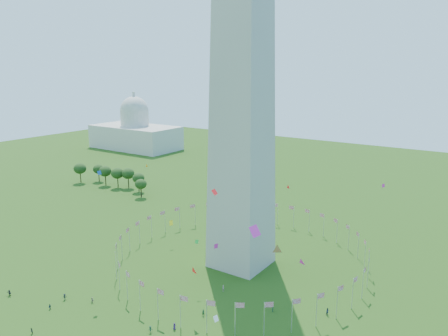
% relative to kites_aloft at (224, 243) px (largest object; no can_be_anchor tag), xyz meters
% --- Properties ---
extents(flag_ring, '(80.24, 80.24, 9.00)m').
position_rel_kites_aloft_xyz_m(flag_ring, '(-12.04, 27.50, -15.33)').
color(flag_ring, silver).
rests_on(flag_ring, ground).
extents(capitol_building, '(70.00, 35.00, 46.00)m').
position_rel_kites_aloft_xyz_m(capitol_building, '(-192.04, 157.50, 3.17)').
color(capitol_building, beige).
rests_on(capitol_building, ground).
extents(kites_aloft, '(102.86, 83.89, 34.98)m').
position_rel_kites_aloft_xyz_m(kites_aloft, '(0.00, 0.00, 0.00)').
color(kites_aloft, '#CC2699').
rests_on(kites_aloft, ground).
extents(tree_line_west, '(54.79, 15.10, 10.79)m').
position_rel_kites_aloft_xyz_m(tree_line_west, '(-118.88, 68.51, -14.71)').
color(tree_line_west, '#294E1A').
rests_on(tree_line_west, ground).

